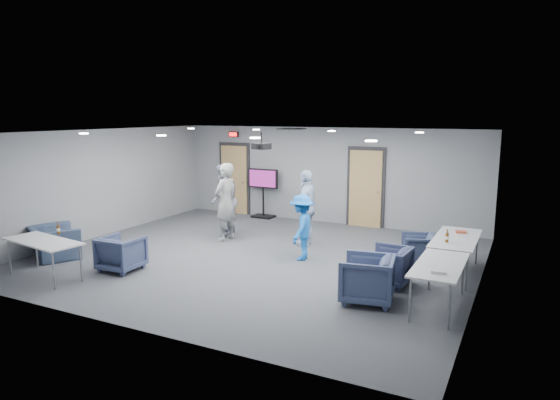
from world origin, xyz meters
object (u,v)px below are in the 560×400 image
at_px(chair_right_b, 388,266).
at_px(table_front_left, 43,243).
at_px(person_a, 225,202).
at_px(bottle_right, 447,237).
at_px(bottle_front, 58,229).
at_px(person_b, 224,200).
at_px(chair_right_a, 419,249).
at_px(person_c, 307,208).
at_px(tv_stand, 263,190).
at_px(table_right_b, 440,267).
at_px(chair_right_c, 367,279).
at_px(chair_front_a, 121,253).
at_px(chair_front_b, 54,242).
at_px(table_right_a, 456,240).
at_px(projector, 261,146).
at_px(person_d, 302,227).

height_order(chair_right_b, table_front_left, table_front_left).
relative_size(person_a, bottle_right, 7.60).
distance_m(person_a, bottle_front, 3.87).
height_order(person_b, chair_right_a, person_b).
bearing_deg(person_c, tv_stand, -140.41).
height_order(person_c, table_right_b, person_c).
xyz_separation_m(chair_right_b, chair_right_c, (-0.08, -1.00, 0.04)).
relative_size(person_a, chair_front_a, 2.48).
bearing_deg(chair_right_c, tv_stand, -146.92).
height_order(chair_right_b, chair_front_b, chair_right_b).
distance_m(person_c, chair_front_b, 5.65).
relative_size(table_right_a, projector, 4.91).
relative_size(person_d, tv_stand, 0.96).
relative_size(person_d, table_right_b, 0.81).
bearing_deg(chair_front_b, table_right_b, -145.93).
height_order(table_right_b, bottle_right, bottle_right).
distance_m(table_front_left, bottle_right, 7.57).
relative_size(person_c, chair_front_a, 2.33).
distance_m(person_d, table_right_a, 3.10).
bearing_deg(chair_right_a, chair_right_c, -26.71).
height_order(chair_front_b, bottle_front, bottle_front).
xyz_separation_m(person_b, chair_right_b, (4.69, -1.77, -0.57)).
xyz_separation_m(person_a, chair_front_b, (-2.48, -2.97, -0.61)).
relative_size(chair_front_a, table_front_left, 0.43).
height_order(chair_right_a, chair_front_a, chair_front_a).
relative_size(person_b, chair_right_b, 2.40).
distance_m(chair_right_b, chair_front_a, 5.19).
bearing_deg(chair_right_c, chair_right_b, 165.60).
height_order(chair_right_a, chair_right_c, chair_right_c).
distance_m(person_b, tv_stand, 2.43).
bearing_deg(person_b, projector, 32.74).
bearing_deg(chair_front_b, person_c, -113.98).
bearing_deg(bottle_right, chair_front_a, -158.70).
xyz_separation_m(chair_right_a, chair_front_b, (-7.15, -3.08, 0.02)).
relative_size(table_front_left, bottle_front, 7.05).
distance_m(chair_front_b, bottle_right, 8.13).
xyz_separation_m(chair_right_a, tv_stand, (-5.13, 2.66, 0.51)).
height_order(chair_front_b, projector, projector).
bearing_deg(projector, person_b, 158.81).
bearing_deg(chair_right_a, table_front_left, -75.42).
distance_m(table_right_a, bottle_right, 0.48).
bearing_deg(table_right_b, projector, 71.13).
bearing_deg(bottle_front, chair_right_b, 18.78).
bearing_deg(person_b, chair_right_a, 63.35).
bearing_deg(chair_front_a, tv_stand, -93.37).
bearing_deg(person_b, table_right_b, 42.50).
bearing_deg(person_b, chair_right_c, 35.12).
relative_size(person_b, chair_front_a, 2.41).
xyz_separation_m(person_b, bottle_front, (-1.40, -3.83, -0.10)).
relative_size(chair_right_b, bottle_right, 3.08).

